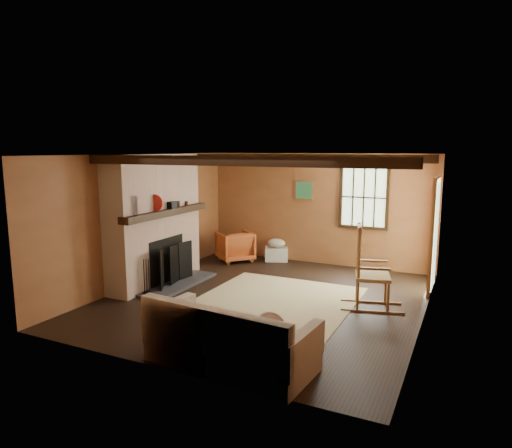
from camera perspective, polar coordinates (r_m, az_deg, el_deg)
The scene contains 10 objects.
ground at distance 7.77m, azimuth 1.12°, elevation -9.34°, with size 5.50×5.50×0.00m, color black.
room_envelope at distance 7.56m, azimuth 3.49°, elevation 2.84°, with size 5.02×5.52×2.44m.
fireplace at distance 8.64m, azimuth -12.43°, elevation -0.11°, with size 1.02×2.30×2.40m.
rug at distance 7.52m, azimuth 1.88°, elevation -9.96°, with size 2.50×3.00×0.01m, color tan.
rocking_chair at distance 7.42m, azimuth 14.01°, elevation -6.00°, with size 1.06×0.73×1.33m.
sofa at distance 5.42m, azimuth -3.44°, elevation -14.66°, with size 2.04×1.05×0.80m.
firewood_pile at distance 10.74m, azimuth -2.69°, elevation -3.40°, with size 0.66×0.12×0.24m.
laundry_basket at distance 10.32m, azimuth 2.56°, elevation -3.76°, with size 0.50×0.38×0.30m, color silver.
basket_pillow at distance 10.26m, azimuth 2.57°, elevation -2.40°, with size 0.40×0.32×0.20m, color beige.
armchair at distance 10.24m, azimuth -2.62°, elevation -2.80°, with size 0.72×0.74×0.67m, color #BF6026.
Camera 1 is at (3.05, -6.70, 2.49)m, focal length 32.00 mm.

